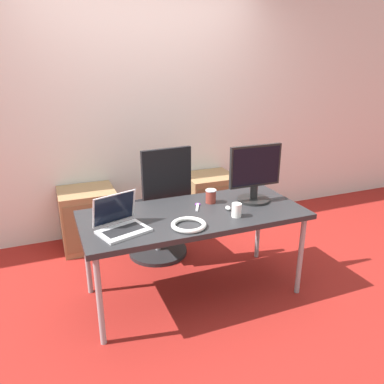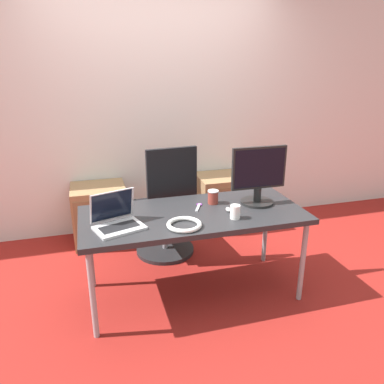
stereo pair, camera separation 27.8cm
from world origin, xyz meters
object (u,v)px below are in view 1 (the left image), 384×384
(cabinet_left, at_px, (89,218))
(coffee_cup_white, at_px, (237,210))
(mouse, at_px, (228,208))
(cabinet_right, at_px, (209,201))
(laptop_center, at_px, (120,223))
(cable_coil, at_px, (189,225))
(monitor, at_px, (255,175))
(coffee_cup_brown, at_px, (211,196))
(office_chair, at_px, (160,216))

(cabinet_left, bearing_deg, coffee_cup_white, -55.50)
(mouse, bearing_deg, cabinet_right, 71.78)
(cabinet_left, distance_m, coffee_cup_white, 1.68)
(laptop_center, xyz_separation_m, coffee_cup_white, (0.83, -0.09, 0.00))
(mouse, height_order, cable_coil, mouse)
(cabinet_right, bearing_deg, mouse, -108.22)
(laptop_center, xyz_separation_m, monitor, (1.11, 0.15, 0.17))
(laptop_center, relative_size, coffee_cup_brown, 3.44)
(coffee_cup_white, bearing_deg, cabinet_left, 124.50)
(office_chair, distance_m, coffee_cup_white, 0.98)
(laptop_center, bearing_deg, coffee_cup_brown, 17.14)
(cabinet_right, height_order, coffee_cup_white, coffee_cup_white)
(cable_coil, bearing_deg, office_chair, 86.09)
(cabinet_right, xyz_separation_m, cable_coil, (-0.78, -1.37, 0.42))
(cabinet_left, distance_m, coffee_cup_brown, 1.40)
(office_chair, bearing_deg, cable_coil, -93.91)
(office_chair, height_order, coffee_cup_brown, office_chair)
(office_chair, xyz_separation_m, coffee_cup_white, (0.33, -0.86, 0.34))
(office_chair, xyz_separation_m, cabinet_left, (-0.59, 0.48, -0.12))
(laptop_center, height_order, cable_coil, laptop_center)
(cabinet_left, relative_size, laptop_center, 1.59)
(cabinet_left, height_order, cable_coil, cable_coil)
(cabinet_left, bearing_deg, coffee_cup_brown, -49.53)
(office_chair, relative_size, cabinet_right, 1.84)
(mouse, xyz_separation_m, coffee_cup_brown, (-0.06, 0.19, 0.04))
(office_chair, xyz_separation_m, monitor, (0.61, -0.62, 0.51))
(cabinet_left, xyz_separation_m, cabinet_right, (1.31, 0.00, 0.00))
(mouse, relative_size, cable_coil, 0.24)
(mouse, distance_m, cable_coil, 0.42)
(cabinet_right, bearing_deg, coffee_cup_brown, -114.16)
(monitor, xyz_separation_m, coffee_cup_white, (-0.28, -0.23, -0.17))
(office_chair, bearing_deg, cabinet_left, 140.94)
(cabinet_left, distance_m, monitor, 1.74)
(mouse, relative_size, coffee_cup_white, 0.57)
(monitor, height_order, coffee_cup_white, monitor)
(cabinet_left, relative_size, coffee_cup_white, 5.85)
(cabinet_right, bearing_deg, cabinet_left, 180.00)
(cabinet_left, xyz_separation_m, monitor, (1.20, -1.10, 0.62))
(office_chair, distance_m, monitor, 1.01)
(laptop_center, distance_m, coffee_cup_white, 0.83)
(laptop_center, relative_size, coffee_cup_white, 3.68)
(cabinet_left, height_order, coffee_cup_white, coffee_cup_white)
(cabinet_right, distance_m, monitor, 1.27)
(monitor, bearing_deg, cabinet_left, 137.49)
(office_chair, height_order, cable_coil, office_chair)
(laptop_center, bearing_deg, monitor, 7.55)
(cabinet_right, relative_size, cable_coil, 2.43)
(coffee_cup_brown, bearing_deg, cabinet_right, 65.84)
(monitor, bearing_deg, laptop_center, -172.45)
(cabinet_right, distance_m, laptop_center, 1.81)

